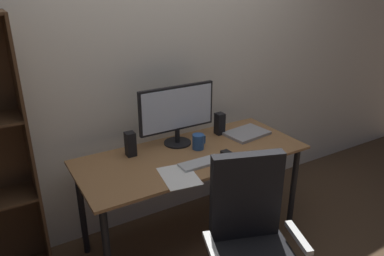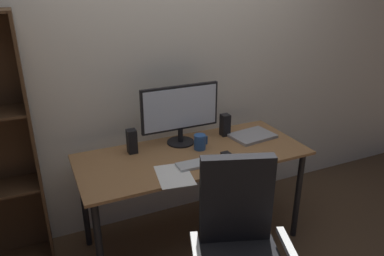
% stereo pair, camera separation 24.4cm
% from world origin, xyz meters
% --- Properties ---
extents(ground_plane, '(12.00, 12.00, 0.00)m').
position_xyz_m(ground_plane, '(0.00, 0.00, 0.00)').
color(ground_plane, '#4C3826').
extents(back_wall, '(6.40, 0.10, 2.60)m').
position_xyz_m(back_wall, '(0.00, 0.51, 1.30)').
color(back_wall, silver).
rests_on(back_wall, ground).
extents(desk, '(1.60, 0.68, 0.74)m').
position_xyz_m(desk, '(0.00, 0.00, 0.65)').
color(desk, olive).
rests_on(desk, ground).
extents(monitor, '(0.58, 0.20, 0.44)m').
position_xyz_m(monitor, '(-0.01, 0.20, 0.99)').
color(monitor, black).
rests_on(monitor, desk).
extents(keyboard, '(0.29, 0.11, 0.02)m').
position_xyz_m(keyboard, '(-0.04, -0.17, 0.75)').
color(keyboard, '#B7BABC').
rests_on(keyboard, desk).
extents(mouse, '(0.06, 0.10, 0.03)m').
position_xyz_m(mouse, '(0.18, -0.17, 0.76)').
color(mouse, black).
rests_on(mouse, desk).
extents(coffee_mug, '(0.10, 0.08, 0.11)m').
position_xyz_m(coffee_mug, '(0.07, 0.04, 0.79)').
color(coffee_mug, '#285193').
rests_on(coffee_mug, desk).
extents(laptop, '(0.35, 0.27, 0.02)m').
position_xyz_m(laptop, '(0.53, 0.07, 0.75)').
color(laptop, '#99999E').
rests_on(laptop, desk).
extents(speaker_left, '(0.06, 0.07, 0.17)m').
position_xyz_m(speaker_left, '(-0.38, 0.19, 0.82)').
color(speaker_left, black).
rests_on(speaker_left, desk).
extents(speaker_right, '(0.06, 0.07, 0.17)m').
position_xyz_m(speaker_right, '(0.36, 0.19, 0.82)').
color(speaker_right, black).
rests_on(speaker_right, desk).
extents(paper_sheet, '(0.25, 0.33, 0.00)m').
position_xyz_m(paper_sheet, '(-0.23, -0.23, 0.74)').
color(paper_sheet, white).
rests_on(paper_sheet, desk).
extents(office_chair, '(0.58, 0.58, 1.01)m').
position_xyz_m(office_chair, '(-0.07, -0.76, 0.46)').
color(office_chair, silver).
rests_on(office_chair, ground).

